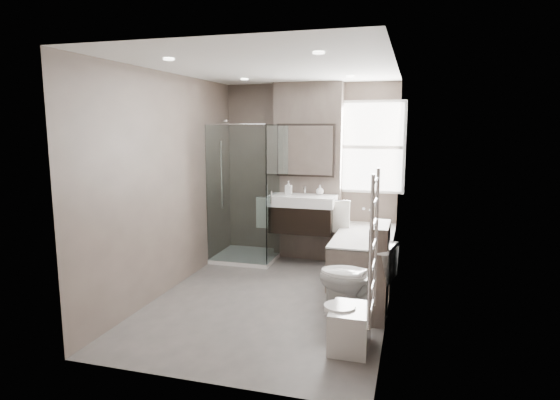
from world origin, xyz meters
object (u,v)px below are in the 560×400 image
(bathtub, at_px, (364,253))
(toilet, at_px, (355,279))
(bidet, at_px, (349,327))
(vanity, at_px, (302,213))

(bathtub, distance_m, toilet, 1.36)
(toilet, distance_m, bidet, 0.78)
(vanity, relative_size, bathtub, 0.59)
(toilet, height_order, bidet, toilet)
(toilet, relative_size, bidet, 1.62)
(toilet, xyz_separation_m, bidet, (0.04, -0.75, -0.20))
(toilet, bearing_deg, bathtub, -167.95)
(bathtub, relative_size, bidet, 3.23)
(vanity, relative_size, toilet, 1.18)
(bathtub, xyz_separation_m, toilet, (0.05, -1.36, 0.09))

